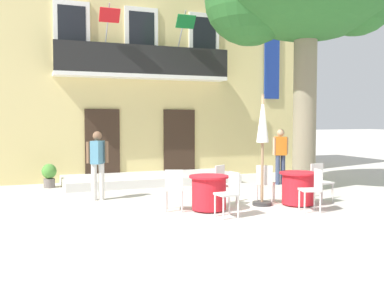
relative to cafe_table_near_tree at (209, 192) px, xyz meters
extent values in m
plane|color=beige|center=(0.70, 0.48, -0.39)|extent=(120.00, 120.00, 0.00)
cube|color=#DBC67F|center=(-0.07, 7.48, 3.36)|extent=(13.00, 4.00, 7.50)
cube|color=#332319|center=(-1.37, 5.45, 0.76)|extent=(1.10, 0.08, 2.30)
cube|color=#332319|center=(1.23, 5.45, 0.76)|extent=(1.10, 0.08, 2.30)
cube|color=silver|center=(-2.27, 5.44, 4.26)|extent=(1.10, 0.08, 1.90)
cube|color=black|center=(-2.27, 5.41, 4.26)|extent=(0.84, 0.04, 1.60)
cube|color=silver|center=(-0.07, 5.44, 4.26)|extent=(1.10, 0.08, 1.90)
cube|color=black|center=(-0.07, 5.41, 4.26)|extent=(0.84, 0.04, 1.60)
cube|color=silver|center=(2.13, 5.44, 4.26)|extent=(1.10, 0.08, 1.90)
cube|color=black|center=(2.13, 5.41, 4.26)|extent=(0.84, 0.04, 1.60)
cube|color=silver|center=(-0.07, 5.15, 2.95)|extent=(5.60, 0.65, 0.12)
cube|color=black|center=(-0.07, 4.86, 3.46)|extent=(5.60, 0.06, 0.90)
cylinder|color=#B2B2B7|center=(-1.27, 4.98, 4.36)|extent=(0.04, 0.95, 1.33)
cube|color=red|center=(-1.27, 4.53, 4.66)|extent=(0.60, 0.29, 0.38)
cylinder|color=#B2B2B7|center=(1.13, 4.98, 4.36)|extent=(0.04, 0.95, 1.33)
cube|color=#146B2D|center=(1.13, 4.53, 4.66)|extent=(0.60, 0.29, 0.38)
cylinder|color=#47423D|center=(-2.37, 5.18, 3.16)|extent=(0.26, 0.26, 0.31)
ellipsoid|color=#38843D|center=(-2.37, 5.18, 3.54)|extent=(0.34, 0.34, 0.43)
cylinder|color=#47423D|center=(-0.83, 5.18, 3.15)|extent=(0.30, 0.30, 0.28)
ellipsoid|color=#2D7533|center=(-0.83, 5.18, 3.42)|extent=(0.39, 0.39, 0.26)
cylinder|color=slate|center=(0.70, 5.18, 3.16)|extent=(0.24, 0.24, 0.31)
ellipsoid|color=#4C8E38|center=(0.70, 5.18, 3.54)|extent=(0.31, 0.31, 0.44)
cylinder|color=#995638|center=(2.23, 5.18, 3.17)|extent=(0.36, 0.36, 0.33)
ellipsoid|color=#4C8E38|center=(2.23, 5.18, 3.58)|extent=(0.47, 0.47, 0.49)
cube|color=navy|center=(4.81, 5.42, 3.73)|extent=(0.60, 0.06, 2.80)
cube|color=silver|center=(-0.07, 4.44, -0.27)|extent=(5.26, 2.06, 0.25)
cylinder|color=#7F755B|center=(3.53, 1.56, 1.73)|extent=(0.63, 0.63, 4.25)
sphere|color=#286028|center=(2.15, 2.18, 4.86)|extent=(2.51, 2.51, 2.51)
cylinder|color=red|center=(0.00, 0.00, -0.02)|extent=(0.74, 0.74, 0.68)
cylinder|color=red|center=(0.00, 0.00, 0.35)|extent=(0.86, 0.86, 0.04)
cylinder|color=#2D2823|center=(0.00, 0.00, -0.38)|extent=(0.44, 0.44, 0.03)
cylinder|color=silver|center=(-0.09, -0.93, -0.17)|extent=(0.04, 0.04, 0.45)
cylinder|color=silver|center=(-0.12, -0.59, -0.17)|extent=(0.04, 0.04, 0.45)
cylinder|color=silver|center=(0.25, -0.90, -0.17)|extent=(0.04, 0.04, 0.45)
cylinder|color=silver|center=(0.22, -0.56, -0.17)|extent=(0.04, 0.04, 0.45)
cube|color=silver|center=(0.07, -0.75, 0.08)|extent=(0.43, 0.43, 0.04)
cube|color=silver|center=(0.24, -0.73, 0.31)|extent=(0.07, 0.38, 0.42)
cylinder|color=silver|center=(0.86, 0.38, -0.17)|extent=(0.04, 0.04, 0.45)
cylinder|color=silver|center=(0.57, 0.19, -0.17)|extent=(0.04, 0.04, 0.45)
cylinder|color=silver|center=(0.66, 0.66, -0.17)|extent=(0.04, 0.04, 0.45)
cylinder|color=silver|center=(0.38, 0.47, -0.17)|extent=(0.04, 0.04, 0.45)
cube|color=silver|center=(0.62, 0.42, 0.08)|extent=(0.56, 0.56, 0.04)
cube|color=silver|center=(0.52, 0.57, 0.31)|extent=(0.34, 0.25, 0.42)
cylinder|color=silver|center=(-0.81, 0.48, -0.17)|extent=(0.04, 0.04, 0.45)
cylinder|color=silver|center=(-0.49, 0.36, -0.17)|extent=(0.04, 0.04, 0.45)
cylinder|color=silver|center=(-0.92, 0.16, -0.17)|extent=(0.04, 0.04, 0.45)
cylinder|color=silver|center=(-0.60, 0.04, -0.17)|extent=(0.04, 0.04, 0.45)
cube|color=silver|center=(-0.70, 0.26, 0.08)|extent=(0.51, 0.51, 0.04)
cube|color=silver|center=(-0.77, 0.09, 0.31)|extent=(0.37, 0.17, 0.42)
cylinder|color=red|center=(2.16, -0.17, -0.02)|extent=(0.74, 0.74, 0.68)
cylinder|color=red|center=(2.16, -0.17, 0.35)|extent=(0.86, 0.86, 0.04)
cylinder|color=#2D2823|center=(2.16, -0.17, -0.38)|extent=(0.44, 0.44, 0.03)
cylinder|color=silver|center=(1.57, 0.55, -0.17)|extent=(0.04, 0.04, 0.45)
cylinder|color=silver|center=(1.83, 0.33, -0.17)|extent=(0.04, 0.04, 0.45)
cylinder|color=silver|center=(1.35, 0.29, -0.17)|extent=(0.04, 0.04, 0.45)
cylinder|color=silver|center=(1.61, 0.07, -0.17)|extent=(0.04, 0.04, 0.45)
cube|color=silver|center=(1.59, 0.31, 0.08)|extent=(0.56, 0.56, 0.04)
cube|color=silver|center=(1.47, 0.17, 0.31)|extent=(0.32, 0.27, 0.42)
cylinder|color=silver|center=(1.75, -1.01, -0.17)|extent=(0.04, 0.04, 0.45)
cylinder|color=silver|center=(1.84, -0.68, -0.17)|extent=(0.04, 0.04, 0.45)
cylinder|color=silver|center=(2.08, -1.10, -0.17)|extent=(0.04, 0.04, 0.45)
cylinder|color=silver|center=(2.17, -0.78, -0.17)|extent=(0.04, 0.04, 0.45)
cube|color=silver|center=(1.96, -0.89, 0.08)|extent=(0.49, 0.49, 0.04)
cube|color=silver|center=(2.13, -0.94, 0.31)|extent=(0.14, 0.38, 0.42)
cylinder|color=silver|center=(3.10, -0.21, -0.17)|extent=(0.04, 0.04, 0.45)
cylinder|color=silver|center=(2.76, -0.26, -0.17)|extent=(0.04, 0.04, 0.45)
cylinder|color=silver|center=(3.05, 0.12, -0.17)|extent=(0.04, 0.04, 0.45)
cylinder|color=silver|center=(2.72, 0.08, -0.17)|extent=(0.04, 0.04, 0.45)
cube|color=silver|center=(2.91, -0.07, 0.08)|extent=(0.45, 0.45, 0.04)
cube|color=silver|center=(2.88, 0.11, 0.31)|extent=(0.38, 0.09, 0.42)
cylinder|color=#997A56|center=(1.37, 0.10, 0.88)|extent=(0.06, 0.06, 2.55)
cylinder|color=#333333|center=(1.37, 0.10, -0.35)|extent=(0.44, 0.44, 0.08)
cone|color=white|center=(1.37, 0.10, 1.61)|extent=(0.28, 0.28, 1.10)
cylinder|color=slate|center=(-3.05, 4.61, -0.26)|extent=(0.32, 0.32, 0.26)
ellipsoid|color=#4C8E38|center=(-3.05, 4.61, 0.08)|extent=(0.42, 0.42, 0.43)
cylinder|color=#384260|center=(3.45, 2.77, 0.05)|extent=(0.14, 0.14, 0.89)
cylinder|color=#384260|center=(3.63, 2.77, 0.05)|extent=(0.14, 0.14, 0.89)
cube|color=orange|center=(3.54, 2.77, 0.78)|extent=(0.39, 0.32, 0.56)
sphere|color=tan|center=(3.54, 2.77, 1.18)|extent=(0.22, 0.22, 0.22)
cylinder|color=tan|center=(3.32, 2.77, 0.78)|extent=(0.09, 0.09, 0.52)
cylinder|color=tan|center=(3.76, 2.77, 0.78)|extent=(0.09, 0.09, 0.52)
cylinder|color=silver|center=(-2.14, 2.09, 0.06)|extent=(0.14, 0.14, 0.89)
cylinder|color=silver|center=(-1.96, 2.09, 0.06)|extent=(0.14, 0.14, 0.89)
cube|color=teal|center=(-2.05, 2.09, 0.78)|extent=(0.38, 0.40, 0.56)
sphere|color=brown|center=(-2.05, 2.09, 1.18)|extent=(0.22, 0.22, 0.22)
cylinder|color=brown|center=(-2.27, 2.09, 0.78)|extent=(0.09, 0.09, 0.52)
cylinder|color=brown|center=(-1.83, 2.09, 0.78)|extent=(0.09, 0.09, 0.52)
camera|label=1|loc=(-3.75, -8.73, 1.59)|focal=41.43mm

